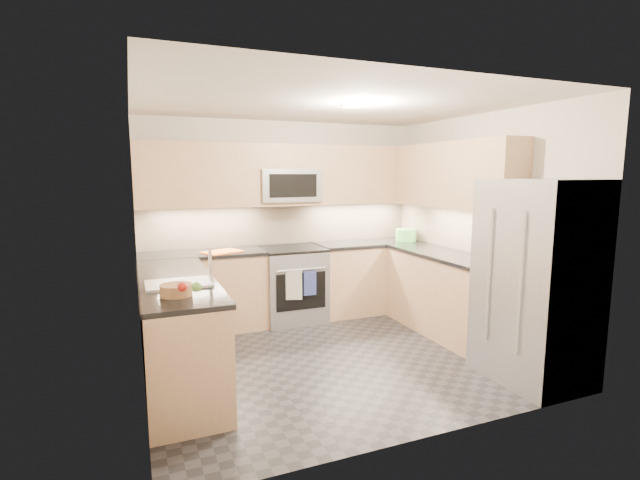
% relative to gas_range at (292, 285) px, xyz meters
% --- Properties ---
extents(floor, '(3.60, 3.20, 0.00)m').
position_rel_gas_range_xyz_m(floor, '(0.00, -1.28, -0.46)').
color(floor, black).
rests_on(floor, ground).
extents(ceiling, '(3.60, 3.20, 0.02)m').
position_rel_gas_range_xyz_m(ceiling, '(0.00, -1.28, 2.04)').
color(ceiling, beige).
rests_on(ceiling, wall_back).
extents(wall_back, '(3.60, 0.02, 2.50)m').
position_rel_gas_range_xyz_m(wall_back, '(0.00, 0.32, 0.79)').
color(wall_back, beige).
rests_on(wall_back, floor).
extents(wall_front, '(3.60, 0.02, 2.50)m').
position_rel_gas_range_xyz_m(wall_front, '(0.00, -2.88, 0.79)').
color(wall_front, beige).
rests_on(wall_front, floor).
extents(wall_left, '(0.02, 3.20, 2.50)m').
position_rel_gas_range_xyz_m(wall_left, '(-1.80, -1.28, 0.79)').
color(wall_left, beige).
rests_on(wall_left, floor).
extents(wall_right, '(0.02, 3.20, 2.50)m').
position_rel_gas_range_xyz_m(wall_right, '(1.80, -1.28, 0.79)').
color(wall_right, beige).
rests_on(wall_right, floor).
extents(base_cab_back_left, '(1.42, 0.60, 0.90)m').
position_rel_gas_range_xyz_m(base_cab_back_left, '(-1.09, 0.02, -0.01)').
color(base_cab_back_left, tan).
rests_on(base_cab_back_left, floor).
extents(base_cab_back_right, '(1.42, 0.60, 0.90)m').
position_rel_gas_range_xyz_m(base_cab_back_right, '(1.09, 0.02, -0.01)').
color(base_cab_back_right, tan).
rests_on(base_cab_back_right, floor).
extents(base_cab_right, '(0.60, 1.70, 0.90)m').
position_rel_gas_range_xyz_m(base_cab_right, '(1.50, -1.12, -0.01)').
color(base_cab_right, tan).
rests_on(base_cab_right, floor).
extents(base_cab_peninsula, '(0.60, 2.00, 0.90)m').
position_rel_gas_range_xyz_m(base_cab_peninsula, '(-1.50, -1.28, -0.01)').
color(base_cab_peninsula, tan).
rests_on(base_cab_peninsula, floor).
extents(countertop_back_left, '(1.42, 0.63, 0.04)m').
position_rel_gas_range_xyz_m(countertop_back_left, '(-1.09, 0.02, 0.47)').
color(countertop_back_left, black).
rests_on(countertop_back_left, base_cab_back_left).
extents(countertop_back_right, '(1.42, 0.63, 0.04)m').
position_rel_gas_range_xyz_m(countertop_back_right, '(1.09, 0.02, 0.47)').
color(countertop_back_right, black).
rests_on(countertop_back_right, base_cab_back_right).
extents(countertop_right, '(0.63, 1.70, 0.04)m').
position_rel_gas_range_xyz_m(countertop_right, '(1.50, -1.12, 0.47)').
color(countertop_right, black).
rests_on(countertop_right, base_cab_right).
extents(countertop_peninsula, '(0.63, 2.00, 0.04)m').
position_rel_gas_range_xyz_m(countertop_peninsula, '(-1.50, -1.28, 0.47)').
color(countertop_peninsula, black).
rests_on(countertop_peninsula, base_cab_peninsula).
extents(upper_cab_back, '(3.60, 0.35, 0.75)m').
position_rel_gas_range_xyz_m(upper_cab_back, '(0.00, 0.15, 1.37)').
color(upper_cab_back, tan).
rests_on(upper_cab_back, wall_back).
extents(upper_cab_right, '(0.35, 1.95, 0.75)m').
position_rel_gas_range_xyz_m(upper_cab_right, '(1.62, -1.00, 1.37)').
color(upper_cab_right, tan).
rests_on(upper_cab_right, wall_right).
extents(backsplash_back, '(3.60, 0.01, 0.51)m').
position_rel_gas_range_xyz_m(backsplash_back, '(0.00, 0.32, 0.74)').
color(backsplash_back, tan).
rests_on(backsplash_back, wall_back).
extents(backsplash_right, '(0.01, 2.30, 0.51)m').
position_rel_gas_range_xyz_m(backsplash_right, '(1.80, -0.82, 0.74)').
color(backsplash_right, tan).
rests_on(backsplash_right, wall_right).
extents(gas_range, '(0.76, 0.65, 0.91)m').
position_rel_gas_range_xyz_m(gas_range, '(0.00, 0.00, 0.00)').
color(gas_range, gray).
rests_on(gas_range, floor).
extents(range_cooktop, '(0.76, 0.65, 0.03)m').
position_rel_gas_range_xyz_m(range_cooktop, '(0.00, 0.00, 0.46)').
color(range_cooktop, black).
rests_on(range_cooktop, gas_range).
extents(oven_door_glass, '(0.62, 0.02, 0.45)m').
position_rel_gas_range_xyz_m(oven_door_glass, '(0.00, -0.33, -0.01)').
color(oven_door_glass, black).
rests_on(oven_door_glass, gas_range).
extents(oven_handle, '(0.60, 0.02, 0.02)m').
position_rel_gas_range_xyz_m(oven_handle, '(0.00, -0.35, 0.26)').
color(oven_handle, '#B2B5BA').
rests_on(oven_handle, gas_range).
extents(microwave, '(0.76, 0.40, 0.40)m').
position_rel_gas_range_xyz_m(microwave, '(0.00, 0.12, 1.24)').
color(microwave, gray).
rests_on(microwave, upper_cab_back).
extents(microwave_door, '(0.60, 0.01, 0.28)m').
position_rel_gas_range_xyz_m(microwave_door, '(0.00, -0.08, 1.24)').
color(microwave_door, black).
rests_on(microwave_door, microwave).
extents(refrigerator, '(0.70, 0.90, 1.80)m').
position_rel_gas_range_xyz_m(refrigerator, '(1.45, -2.43, 0.45)').
color(refrigerator, '#9C9EA3').
rests_on(refrigerator, floor).
extents(fridge_handle_left, '(0.02, 0.02, 1.20)m').
position_rel_gas_range_xyz_m(fridge_handle_left, '(1.08, -2.61, 0.49)').
color(fridge_handle_left, '#B2B5BA').
rests_on(fridge_handle_left, refrigerator).
extents(fridge_handle_right, '(0.02, 0.02, 1.20)m').
position_rel_gas_range_xyz_m(fridge_handle_right, '(1.08, -2.25, 0.49)').
color(fridge_handle_right, '#B2B5BA').
rests_on(fridge_handle_right, refrigerator).
extents(sink_basin, '(0.52, 0.38, 0.16)m').
position_rel_gas_range_xyz_m(sink_basin, '(-1.50, -1.53, 0.42)').
color(sink_basin, white).
rests_on(sink_basin, base_cab_peninsula).
extents(faucet, '(0.03, 0.03, 0.28)m').
position_rel_gas_range_xyz_m(faucet, '(-1.24, -1.53, 0.62)').
color(faucet, silver).
rests_on(faucet, countertop_peninsula).
extents(utensil_bowl, '(0.30, 0.30, 0.16)m').
position_rel_gas_range_xyz_m(utensil_bowl, '(1.60, -0.09, 0.56)').
color(utensil_bowl, '#54B74E').
rests_on(utensil_bowl, countertop_back_right).
extents(cutting_board, '(0.51, 0.45, 0.01)m').
position_rel_gas_range_xyz_m(cutting_board, '(-0.88, -0.08, 0.49)').
color(cutting_board, orange).
rests_on(cutting_board, countertop_back_left).
extents(fruit_basket, '(0.27, 0.27, 0.09)m').
position_rel_gas_range_xyz_m(fruit_basket, '(-1.55, -1.87, 0.53)').
color(fruit_basket, '#A5774D').
rests_on(fruit_basket, countertop_peninsula).
extents(fruit_apple, '(0.07, 0.07, 0.07)m').
position_rel_gas_range_xyz_m(fruit_apple, '(-1.53, -2.09, 0.60)').
color(fruit_apple, red).
rests_on(fruit_apple, fruit_basket).
extents(fruit_pear, '(0.07, 0.07, 0.07)m').
position_rel_gas_range_xyz_m(fruit_pear, '(-1.43, -2.14, 0.60)').
color(fruit_pear, '#61A145').
rests_on(fruit_pear, fruit_basket).
extents(dish_towel_check, '(0.19, 0.08, 0.36)m').
position_rel_gas_range_xyz_m(dish_towel_check, '(-0.10, -0.37, 0.10)').
color(dish_towel_check, silver).
rests_on(dish_towel_check, oven_handle).
extents(dish_towel_blue, '(0.16, 0.02, 0.30)m').
position_rel_gas_range_xyz_m(dish_towel_blue, '(0.10, -0.37, 0.10)').
color(dish_towel_blue, navy).
rests_on(dish_towel_blue, oven_handle).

